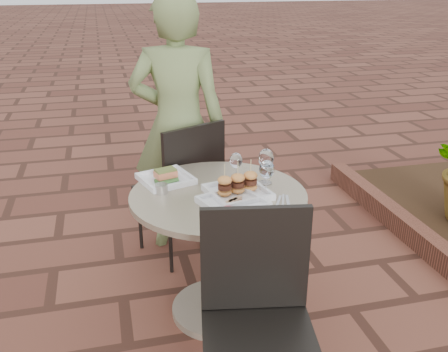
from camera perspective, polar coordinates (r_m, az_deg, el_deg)
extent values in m
plane|color=brown|center=(2.76, -1.83, -17.50)|extent=(60.00, 60.00, 0.00)
cylinder|color=gray|center=(2.89, -0.60, -14.87)|extent=(0.52, 0.52, 0.04)
cylinder|color=gray|center=(2.71, -0.62, -9.30)|extent=(0.08, 0.08, 0.70)
cylinder|color=tan|center=(2.53, -0.66, -2.26)|extent=(0.90, 0.90, 0.03)
cube|color=black|center=(3.26, -5.31, -1.62)|extent=(0.58, 0.58, 0.03)
cube|color=black|center=(3.01, -3.37, 1.51)|extent=(0.41, 0.21, 0.46)
cylinder|color=black|center=(3.60, -4.33, -3.24)|extent=(0.02, 0.02, 0.44)
cylinder|color=black|center=(3.42, -9.59, -4.92)|extent=(0.02, 0.02, 0.44)
cylinder|color=black|center=(3.32, -0.60, -5.47)|extent=(0.02, 0.02, 0.44)
cylinder|color=black|center=(3.13, -6.14, -7.45)|extent=(0.02, 0.02, 0.44)
cube|color=black|center=(2.02, 4.11, -18.43)|extent=(0.51, 0.51, 0.03)
cube|color=black|center=(2.04, 3.56, -9.41)|extent=(0.44, 0.11, 0.46)
cylinder|color=black|center=(2.34, 8.19, -19.33)|extent=(0.02, 0.02, 0.44)
imported|color=#61723E|center=(3.23, -5.26, 5.65)|extent=(0.71, 0.58, 1.70)
cube|color=white|center=(2.68, -6.66, -0.48)|extent=(0.32, 0.32, 0.01)
cube|color=#E0774F|center=(2.67, -6.69, 0.23)|extent=(0.13, 0.10, 0.04)
cube|color=#535D29|center=(2.66, -6.71, 0.69)|extent=(0.12, 0.10, 0.01)
cube|color=white|center=(2.50, 1.56, -2.07)|extent=(0.33, 0.33, 0.01)
cube|color=white|center=(2.39, 1.03, -3.25)|extent=(0.35, 0.35, 0.01)
ellipsoid|color=#D45769|center=(2.32, 0.41, -3.67)|extent=(0.05, 0.04, 0.02)
cylinder|color=white|center=(2.52, 4.81, -2.03)|extent=(0.06, 0.06, 0.00)
cylinder|color=white|center=(2.51, 4.84, -1.15)|extent=(0.01, 0.01, 0.08)
ellipsoid|color=white|center=(2.47, 4.91, 0.73)|extent=(0.08, 0.08, 0.10)
cylinder|color=white|center=(2.47, 4.91, 0.62)|extent=(0.06, 0.06, 0.04)
cylinder|color=white|center=(2.67, 1.36, -0.57)|extent=(0.06, 0.06, 0.00)
cylinder|color=white|center=(2.65, 1.37, 0.18)|extent=(0.01, 0.01, 0.07)
ellipsoid|color=white|center=(2.62, 1.38, 1.78)|extent=(0.07, 0.07, 0.09)
cylinder|color=white|center=(2.65, 4.74, -0.77)|extent=(0.07, 0.07, 0.00)
cylinder|color=white|center=(2.64, 4.77, 0.13)|extent=(0.01, 0.01, 0.08)
ellipsoid|color=white|center=(2.60, 4.84, 2.03)|extent=(0.08, 0.08, 0.10)
cylinder|color=silver|center=(2.54, -7.16, -1.45)|extent=(0.08, 0.08, 0.05)
cube|color=brown|center=(3.55, 23.40, -8.18)|extent=(0.12, 3.00, 0.15)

